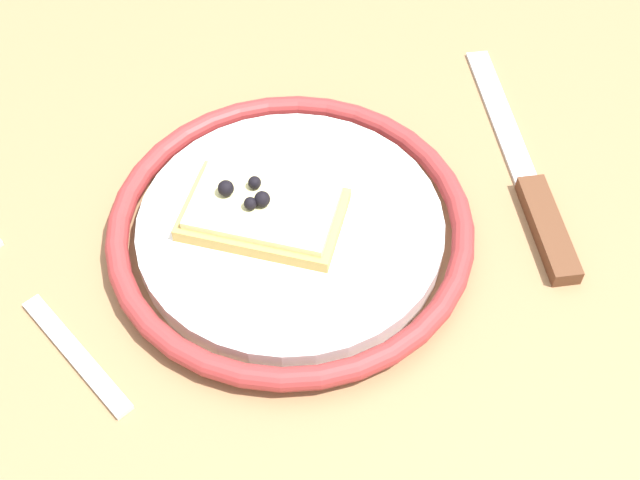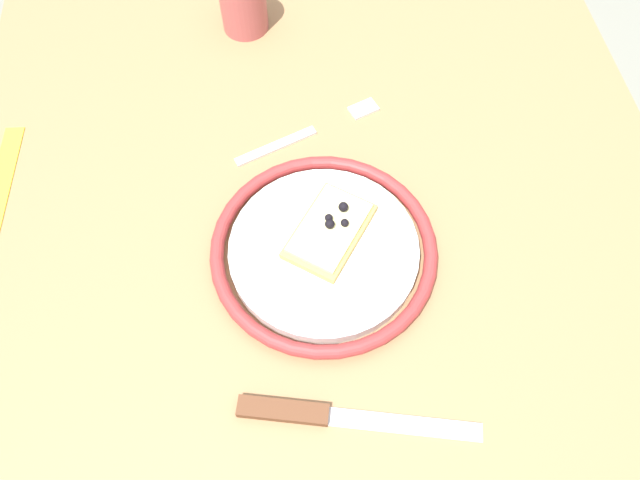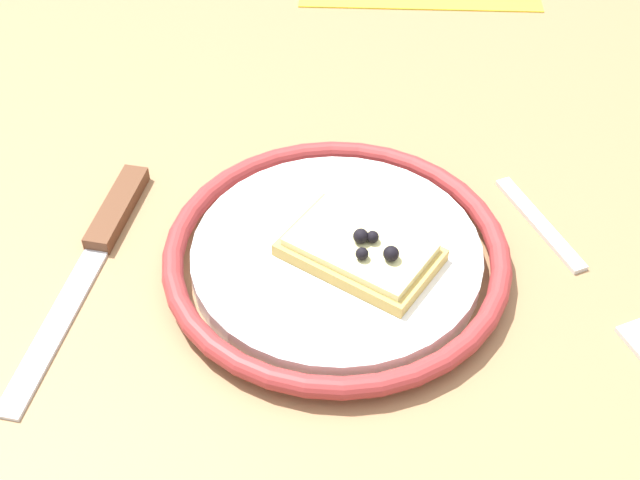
# 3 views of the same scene
# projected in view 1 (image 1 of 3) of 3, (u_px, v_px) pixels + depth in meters

# --- Properties ---
(dining_table) EXTENTS (1.07, 0.86, 0.74)m
(dining_table) POSITION_uv_depth(u_px,v_px,m) (272.00, 310.00, 0.66)
(dining_table) COLOR #936D47
(dining_table) RESTS_ON ground_plane
(plate) EXTENTS (0.25, 0.25, 0.02)m
(plate) POSITION_uv_depth(u_px,v_px,m) (291.00, 227.00, 0.58)
(plate) COLOR white
(plate) RESTS_ON dining_table
(pizza_slice_near) EXTENTS (0.13, 0.12, 0.03)m
(pizza_slice_near) POSITION_uv_depth(u_px,v_px,m) (258.00, 216.00, 0.56)
(pizza_slice_near) COLOR tan
(pizza_slice_near) RESTS_ON plate
(knife) EXTENTS (0.07, 0.24, 0.01)m
(knife) POSITION_uv_depth(u_px,v_px,m) (534.00, 195.00, 0.60)
(knife) COLOR silver
(knife) RESTS_ON dining_table
(fork) EXTENTS (0.09, 0.19, 0.00)m
(fork) POSITION_uv_depth(u_px,v_px,m) (36.00, 307.00, 0.55)
(fork) COLOR silver
(fork) RESTS_ON dining_table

